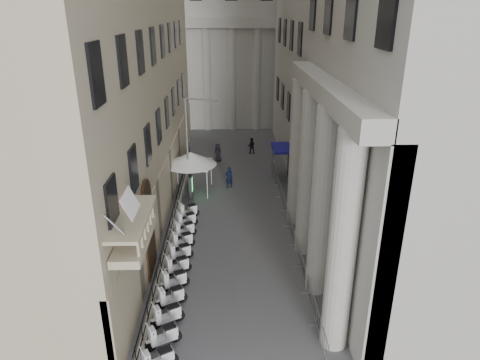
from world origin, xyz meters
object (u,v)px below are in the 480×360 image
Objects in this scene: info_kiosk at (191,187)px; pedestrian_a at (229,177)px; security_tent at (190,158)px; street_lamp at (191,139)px; pedestrian_b at (251,146)px.

info_kiosk is 1.00× the size of pedestrian_a.
security_tent is 2.25× the size of pedestrian_a.
security_tent is at bearing -9.62° from pedestrian_a.
info_kiosk is at bearing -81.65° from street_lamp.
pedestrian_b is (5.51, 9.68, -1.99)m from security_tent.
pedestrian_a is at bearing 29.68° from info_kiosk.
street_lamp reaches higher than security_tent.
street_lamp reaches higher than pedestrian_a.
street_lamp is 12.41m from pedestrian_b.
info_kiosk is (-0.10, -0.55, -3.76)m from street_lamp.
street_lamp is at bearing 63.05° from pedestrian_b.
pedestrian_b is at bearing 60.34° from security_tent.
pedestrian_a is 1.11× the size of pedestrian_b.
pedestrian_b is (5.39, 11.09, -0.10)m from info_kiosk.
pedestrian_a is 9.42m from pedestrian_b.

